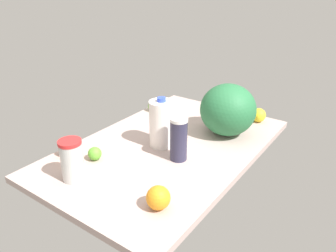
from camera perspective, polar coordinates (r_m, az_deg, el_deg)
name	(u,v)px	position (r cm, az deg, el deg)	size (l,w,h in cm)	color
countertop	(168,148)	(156.77, 0.00, -3.82)	(120.00, 76.00, 3.00)	#B79D96
milk_jug	(162,124)	(151.17, -1.12, 0.41)	(11.50, 11.50, 23.93)	white
shaker_bottle	(179,139)	(140.28, 1.87, -2.26)	(7.69, 7.69, 19.55)	#2B2A43
tumbler_cup	(72,160)	(132.40, -16.36, -5.73)	(8.98, 8.98, 17.10)	beige
watermelon	(228,110)	(164.90, 10.39, 2.80)	(27.69, 27.69, 25.87)	#276D3E
orange_far_back	(158,198)	(114.81, -1.70, -12.37)	(8.56, 8.56, 8.56)	orange
orange_by_jug	(67,147)	(153.00, -17.14, -3.47)	(7.96, 7.96, 7.96)	orange
lemon_near_front	(259,115)	(185.90, 15.51, 1.82)	(7.66, 7.66, 7.66)	yellow
lime_loose	(153,106)	(194.21, -2.67, 3.46)	(5.92, 5.92, 5.92)	#6FB83A
lime_beside_bowl	(95,154)	(146.37, -12.64, -4.72)	(5.93, 5.93, 5.93)	#5CAD31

